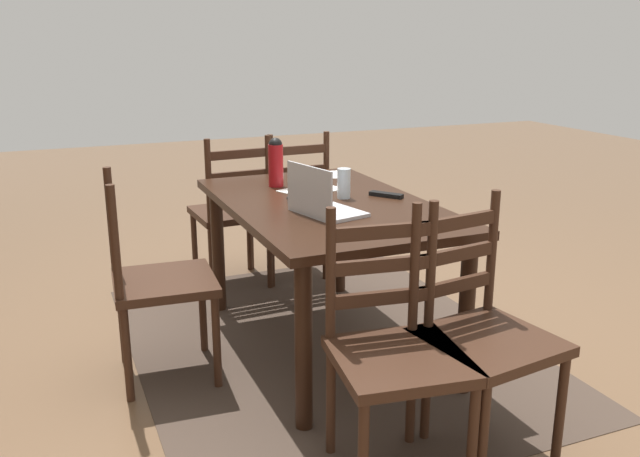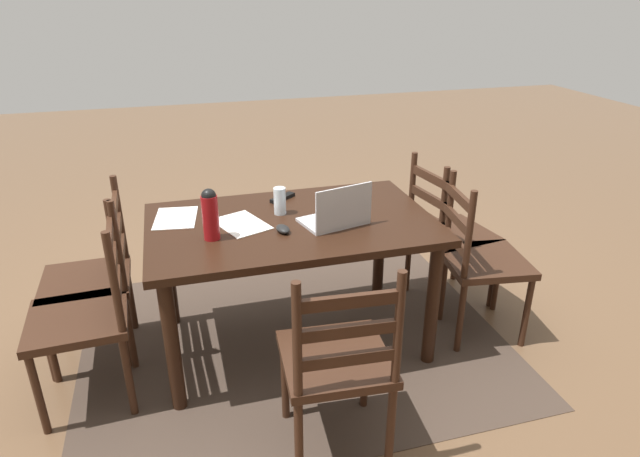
% 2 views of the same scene
% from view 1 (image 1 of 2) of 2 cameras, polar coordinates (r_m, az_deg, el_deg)
% --- Properties ---
extents(ground_plane, '(14.00, 14.00, 0.00)m').
position_cam_1_polar(ground_plane, '(3.49, 0.46, -9.71)').
color(ground_plane, brown).
extents(area_rug, '(2.33, 1.85, 0.01)m').
position_cam_1_polar(area_rug, '(3.49, 0.46, -9.67)').
color(area_rug, '#47382D').
rests_on(area_rug, ground).
extents(dining_table, '(1.47, 0.91, 0.75)m').
position_cam_1_polar(dining_table, '(3.26, 0.49, 0.62)').
color(dining_table, black).
rests_on(dining_table, ground).
extents(chair_left_far, '(0.50, 0.50, 0.95)m').
position_cam_1_polar(chair_left_far, '(2.39, 6.37, -10.24)').
color(chair_left_far, '#3D2316').
rests_on(chair_left_far, ground).
extents(chair_right_far, '(0.46, 0.46, 0.95)m').
position_cam_1_polar(chair_right_far, '(4.19, -7.31, 1.33)').
color(chair_right_far, '#3D2316').
rests_on(chair_right_far, ground).
extents(chair_right_near, '(0.45, 0.45, 0.95)m').
position_cam_1_polar(chair_right_near, '(4.30, -2.66, 1.82)').
color(chair_right_near, '#3D2316').
rests_on(chair_right_near, ground).
extents(chair_left_near, '(0.50, 0.50, 0.95)m').
position_cam_1_polar(chair_left_near, '(2.57, 13.32, -8.69)').
color(chair_left_near, '#3D2316').
rests_on(chair_left_near, ground).
extents(chair_far_head, '(0.47, 0.47, 0.95)m').
position_cam_1_polar(chair_far_head, '(3.11, -13.70, -4.29)').
color(chair_far_head, '#3D2316').
rests_on(chair_far_head, ground).
extents(laptop, '(0.36, 0.29, 0.23)m').
position_cam_1_polar(laptop, '(2.99, 0.02, 2.23)').
color(laptop, silver).
rests_on(laptop, dining_table).
extents(water_bottle, '(0.08, 0.08, 0.26)m').
position_cam_1_polar(water_bottle, '(3.55, -3.74, 5.66)').
color(water_bottle, '#A81419').
rests_on(water_bottle, dining_table).
extents(drinking_glass, '(0.06, 0.06, 0.15)m').
position_cam_1_polar(drinking_glass, '(3.30, 2.01, 3.81)').
color(drinking_glass, silver).
rests_on(drinking_glass, dining_table).
extents(computer_mouse, '(0.08, 0.11, 0.03)m').
position_cam_1_polar(computer_mouse, '(3.25, -2.04, 2.63)').
color(computer_mouse, black).
rests_on(computer_mouse, dining_table).
extents(tv_remote, '(0.16, 0.14, 0.02)m').
position_cam_1_polar(tv_remote, '(3.35, 5.57, 2.84)').
color(tv_remote, black).
rests_on(tv_remote, dining_table).
extents(paper_stack_left, '(0.30, 0.35, 0.00)m').
position_cam_1_polar(paper_stack_left, '(3.48, -0.77, 3.27)').
color(paper_stack_left, white).
rests_on(paper_stack_left, dining_table).
extents(paper_stack_right, '(0.25, 0.32, 0.00)m').
position_cam_1_polar(paper_stack_right, '(3.83, -0.18, 4.47)').
color(paper_stack_right, white).
rests_on(paper_stack_right, dining_table).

